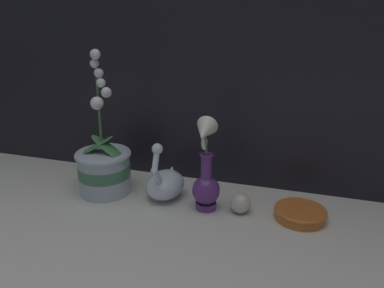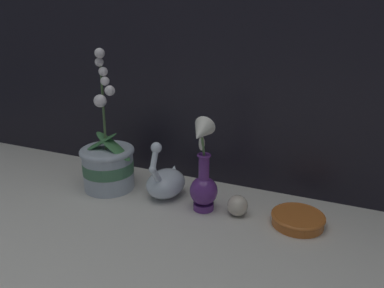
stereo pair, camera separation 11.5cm
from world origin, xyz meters
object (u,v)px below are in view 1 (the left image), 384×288
at_px(orchid_potted_plant, 104,166).
at_px(blue_vase, 206,175).
at_px(glass_sphere, 240,203).
at_px(amber_dish, 300,213).
at_px(swan_figurine, 165,182).

relative_size(orchid_potted_plant, blue_vase, 1.59).
bearing_deg(glass_sphere, orchid_potted_plant, 179.57).
xyz_separation_m(glass_sphere, amber_dish, (0.17, 0.02, -0.01)).
distance_m(swan_figurine, amber_dish, 0.43).
xyz_separation_m(blue_vase, amber_dish, (0.28, 0.03, -0.09)).
height_order(orchid_potted_plant, blue_vase, orchid_potted_plant).
relative_size(swan_figurine, blue_vase, 0.69).
distance_m(blue_vase, amber_dish, 0.30).
bearing_deg(amber_dish, swan_figurine, 178.16).
height_order(glass_sphere, amber_dish, glass_sphere).
bearing_deg(blue_vase, glass_sphere, 7.16).
xyz_separation_m(swan_figurine, blue_vase, (0.15, -0.04, 0.06)).
xyz_separation_m(orchid_potted_plant, amber_dish, (0.63, 0.01, -0.07)).
bearing_deg(glass_sphere, amber_dish, 5.25).
relative_size(glass_sphere, amber_dish, 0.41).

